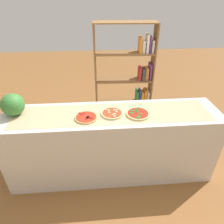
{
  "coord_description": "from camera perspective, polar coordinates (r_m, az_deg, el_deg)",
  "views": [
    {
      "loc": [
        -0.15,
        -1.82,
        2.05
      ],
      "look_at": [
        0.0,
        0.0,
        0.91
      ],
      "focal_mm": 31.79,
      "sensor_mm": 36.0,
      "label": 1
    }
  ],
  "objects": [
    {
      "name": "ground_plane",
      "position": [
        2.75,
        -0.0,
        -16.26
      ],
      "size": [
        12.0,
        12.0,
        0.0
      ],
      "primitive_type": "plane",
      "color": "brown"
    },
    {
      "name": "counter",
      "position": [
        2.43,
        -0.0,
        -9.29
      ],
      "size": [
        2.41,
        0.56,
        0.89
      ],
      "primitive_type": "cube",
      "color": "beige",
      "rests_on": "ground_plane"
    },
    {
      "name": "parchment_paper",
      "position": [
        2.17,
        -0.0,
        -0.43
      ],
      "size": [
        2.14,
        0.45,
        0.0
      ],
      "primitive_type": "cube",
      "color": "tan",
      "rests_on": "counter"
    },
    {
      "name": "pizza_pepperoni_0",
      "position": [
        2.1,
        -7.43,
        -1.54
      ],
      "size": [
        0.24,
        0.24,
        0.02
      ],
      "color": "tan",
      "rests_on": "parchment_paper"
    },
    {
      "name": "pizza_mushroom_1",
      "position": [
        2.15,
        0.03,
        -0.36
      ],
      "size": [
        0.24,
        0.24,
        0.03
      ],
      "color": "#E5C17F",
      "rests_on": "parchment_paper"
    },
    {
      "name": "pizza_spinach_2",
      "position": [
        2.16,
        7.45,
        -0.49
      ],
      "size": [
        0.25,
        0.25,
        0.03
      ],
      "color": "#E5C17F",
      "rests_on": "parchment_paper"
    },
    {
      "name": "watermelon",
      "position": [
        2.34,
        -26.65,
        1.89
      ],
      "size": [
        0.24,
        0.24,
        0.24
      ],
      "primitive_type": "sphere",
      "color": "#387A33",
      "rests_on": "counter"
    },
    {
      "name": "bookshelf",
      "position": [
        3.18,
        5.61,
        8.7
      ],
      "size": [
        0.9,
        0.3,
        1.67
      ],
      "color": "brown",
      "rests_on": "ground_plane"
    }
  ]
}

